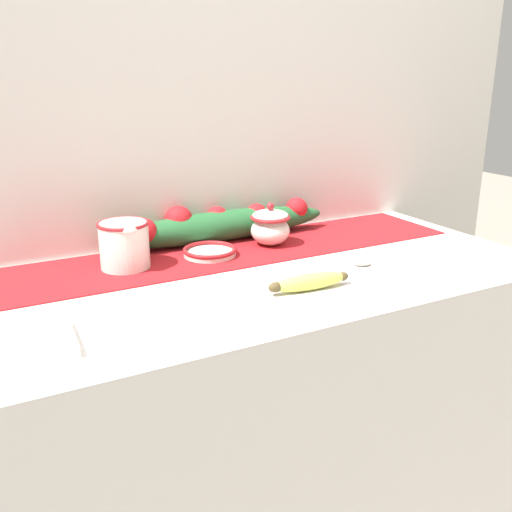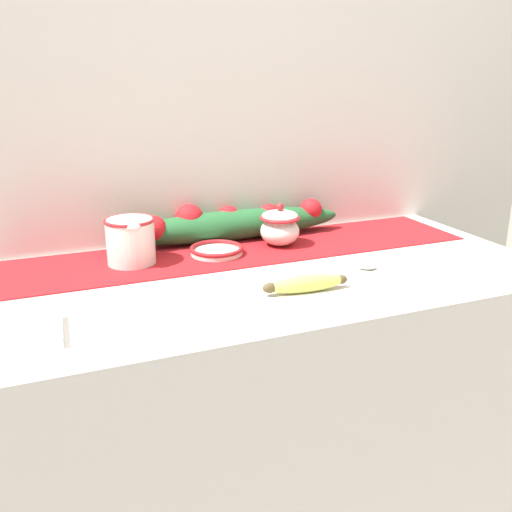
{
  "view_description": "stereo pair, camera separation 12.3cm",
  "coord_description": "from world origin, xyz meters",
  "px_view_note": "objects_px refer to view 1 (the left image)",
  "views": [
    {
      "loc": [
        -0.61,
        -1.07,
        1.36
      ],
      "look_at": [
        -0.05,
        -0.03,
        0.97
      ],
      "focal_mm": 40.0,
      "sensor_mm": 36.0,
      "label": 1
    },
    {
      "loc": [
        -0.5,
        -1.13,
        1.36
      ],
      "look_at": [
        -0.05,
        -0.03,
        0.97
      ],
      "focal_mm": 40.0,
      "sensor_mm": 36.0,
      "label": 2
    }
  ],
  "objects_px": {
    "small_dish": "(210,251)",
    "spoon": "(358,264)",
    "sugar_bowl": "(270,226)",
    "napkin_stack": "(32,344)",
    "banana": "(309,282)",
    "cream_pitcher": "(124,243)"
  },
  "relations": [
    {
      "from": "cream_pitcher",
      "to": "sugar_bowl",
      "type": "bearing_deg",
      "value": -0.16
    },
    {
      "from": "cream_pitcher",
      "to": "banana",
      "type": "distance_m",
      "value": 0.44
    },
    {
      "from": "napkin_stack",
      "to": "banana",
      "type": "bearing_deg",
      "value": 0.8
    },
    {
      "from": "small_dish",
      "to": "napkin_stack",
      "type": "height_order",
      "value": "small_dish"
    },
    {
      "from": "sugar_bowl",
      "to": "banana",
      "type": "relative_size",
      "value": 0.59
    },
    {
      "from": "cream_pitcher",
      "to": "sugar_bowl",
      "type": "relative_size",
      "value": 1.24
    },
    {
      "from": "banana",
      "to": "napkin_stack",
      "type": "relative_size",
      "value": 1.4
    },
    {
      "from": "small_dish",
      "to": "banana",
      "type": "relative_size",
      "value": 0.7
    },
    {
      "from": "cream_pitcher",
      "to": "small_dish",
      "type": "relative_size",
      "value": 1.04
    },
    {
      "from": "banana",
      "to": "spoon",
      "type": "distance_m",
      "value": 0.2
    },
    {
      "from": "small_dish",
      "to": "cream_pitcher",
      "type": "bearing_deg",
      "value": 176.66
    },
    {
      "from": "cream_pitcher",
      "to": "banana",
      "type": "height_order",
      "value": "cream_pitcher"
    },
    {
      "from": "sugar_bowl",
      "to": "napkin_stack",
      "type": "relative_size",
      "value": 0.83
    },
    {
      "from": "sugar_bowl",
      "to": "napkin_stack",
      "type": "bearing_deg",
      "value": -152.99
    },
    {
      "from": "cream_pitcher",
      "to": "banana",
      "type": "bearing_deg",
      "value": -46.53
    },
    {
      "from": "sugar_bowl",
      "to": "napkin_stack",
      "type": "xyz_separation_m",
      "value": [
        -0.63,
        -0.32,
        -0.04
      ]
    },
    {
      "from": "small_dish",
      "to": "napkin_stack",
      "type": "xyz_separation_m",
      "value": [
        -0.46,
        -0.31,
        -0.0
      ]
    },
    {
      "from": "spoon",
      "to": "napkin_stack",
      "type": "xyz_separation_m",
      "value": [
        -0.74,
        -0.09,
        0.0
      ]
    },
    {
      "from": "sugar_bowl",
      "to": "banana",
      "type": "xyz_separation_m",
      "value": [
        -0.08,
        -0.32,
        -0.03
      ]
    },
    {
      "from": "cream_pitcher",
      "to": "small_dish",
      "type": "height_order",
      "value": "cream_pitcher"
    },
    {
      "from": "small_dish",
      "to": "spoon",
      "type": "relative_size",
      "value": 0.75
    },
    {
      "from": "small_dish",
      "to": "spoon",
      "type": "height_order",
      "value": "small_dish"
    }
  ]
}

